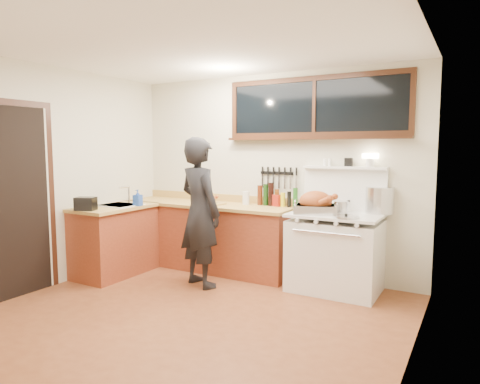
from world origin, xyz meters
The scene contains 20 objects.
ground_plane centered at (0.00, 0.00, -0.01)m, with size 4.00×3.50×0.02m, color brown.
room_shell centered at (0.00, 0.00, 1.65)m, with size 4.10×3.60×2.65m.
counter_back centered at (-0.80, 1.45, 0.45)m, with size 2.44×0.64×1.00m.
counter_left centered at (-1.70, 0.62, 0.45)m, with size 0.64×1.09×0.90m.
sink_unit centered at (-1.68, 0.70, 0.85)m, with size 0.50×0.45×0.37m.
vintage_stove centered at (1.00, 1.41, 0.47)m, with size 1.02×0.74×1.58m.
back_window centered at (0.60, 1.72, 2.06)m, with size 2.32×0.13×0.77m.
left_doorway centered at (-1.99, -0.55, 1.09)m, with size 0.02×1.04×2.17m.
knife_strip centered at (0.12, 1.73, 1.31)m, with size 0.52×0.03×0.28m.
man centered at (-0.46, 0.79, 0.89)m, with size 0.75×0.62×1.77m.
soap_bottle centered at (-1.43, 0.78, 1.01)m, with size 0.11×0.11×0.21m.
toaster centered at (-1.70, 0.17, 0.98)m, with size 0.27×0.24×0.16m.
cutting_board centered at (-0.70, 1.35, 0.95)m, with size 0.41×0.32×0.14m.
roast_turkey centered at (0.79, 1.31, 1.00)m, with size 0.57×0.49×0.26m.
stockpot centered at (1.42, 1.69, 1.05)m, with size 0.40×0.40×0.30m.
saucepan centered at (1.01, 1.54, 0.97)m, with size 0.22×0.31×0.13m.
pot_lid centered at (1.18, 1.18, 0.91)m, with size 0.36×0.36×0.04m.
coffee_tin centered at (0.16, 1.63, 0.97)m, with size 0.12×0.11×0.15m.
pitcher centered at (-0.27, 1.58, 0.99)m, with size 0.10×0.10×0.17m.
bottle_cluster centered at (0.12, 1.63, 1.03)m, with size 0.56×0.07×0.30m.
Camera 1 is at (2.42, -3.34, 1.66)m, focal length 32.00 mm.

